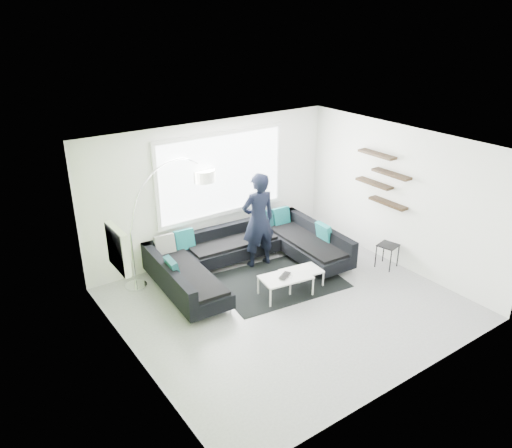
% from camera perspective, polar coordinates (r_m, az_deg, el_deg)
% --- Properties ---
extents(ground, '(5.50, 5.50, 0.00)m').
position_cam_1_polar(ground, '(8.91, 3.62, -9.07)').
color(ground, gray).
rests_on(ground, ground).
extents(room_shell, '(5.54, 5.04, 2.82)m').
position_cam_1_polar(room_shell, '(8.25, 3.25, 2.30)').
color(room_shell, white).
rests_on(room_shell, ground).
extents(sectional_sofa, '(3.69, 2.41, 0.77)m').
position_cam_1_polar(sectional_sofa, '(9.68, -0.72, -3.87)').
color(sectional_sofa, black).
rests_on(sectional_sofa, ground).
extents(rug, '(2.49, 1.94, 0.01)m').
position_cam_1_polar(rug, '(9.56, 2.57, -6.53)').
color(rug, black).
rests_on(rug, ground).
extents(coffee_table, '(1.26, 0.85, 0.38)m').
position_cam_1_polar(coffee_table, '(9.21, 4.32, -6.53)').
color(coffee_table, silver).
rests_on(coffee_table, ground).
extents(arc_lamp, '(2.20, 1.17, 2.22)m').
position_cam_1_polar(arc_lamp, '(9.15, -14.17, -0.98)').
color(arc_lamp, silver).
rests_on(arc_lamp, ground).
extents(side_table, '(0.43, 0.43, 0.49)m').
position_cam_1_polar(side_table, '(10.30, 14.74, -3.54)').
color(side_table, black).
rests_on(side_table, ground).
extents(person, '(0.81, 0.62, 1.94)m').
position_cam_1_polar(person, '(9.75, 0.26, 0.42)').
color(person, black).
rests_on(person, ground).
extents(laptop, '(0.49, 0.47, 0.02)m').
position_cam_1_polar(laptop, '(8.94, 3.57, -6.00)').
color(laptop, black).
rests_on(laptop, coffee_table).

